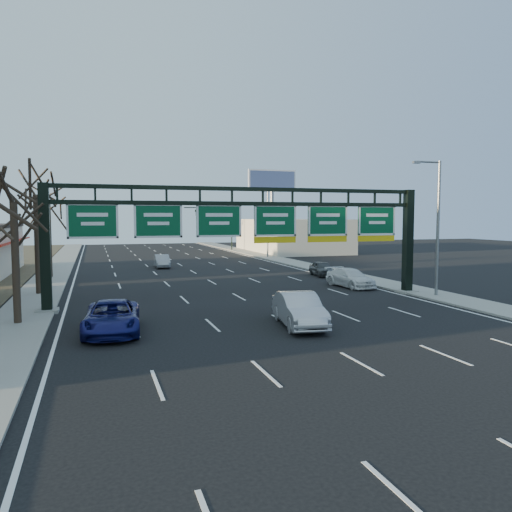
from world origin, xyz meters
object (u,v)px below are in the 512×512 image
object	(u,v)px
sign_gantry	(250,228)
car_white_wagon	(350,278)
car_silver_sedan	(299,310)
car_blue_suv	(112,317)

from	to	relation	value
sign_gantry	car_white_wagon	distance (m)	10.82
sign_gantry	car_silver_sedan	xyz separation A→B (m)	(0.15, -7.55, -3.81)
sign_gantry	car_silver_sedan	world-z (taller)	sign_gantry
car_white_wagon	sign_gantry	bearing A→B (deg)	-163.12
sign_gantry	car_blue_suv	xyz separation A→B (m)	(-8.59, -6.24, -3.89)
sign_gantry	car_white_wagon	bearing A→B (deg)	23.21
car_blue_suv	car_silver_sedan	bearing A→B (deg)	-4.02
sign_gantry	car_blue_suv	distance (m)	11.31
car_silver_sedan	car_white_wagon	bearing A→B (deg)	59.87
sign_gantry	car_white_wagon	size ratio (longest dim) A/B	5.13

